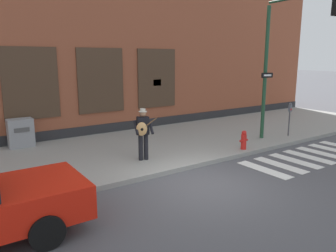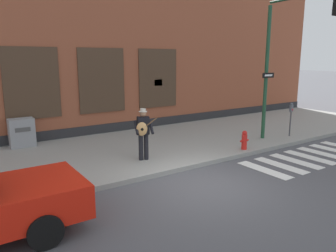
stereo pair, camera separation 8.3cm
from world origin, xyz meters
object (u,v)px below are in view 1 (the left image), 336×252
object	(u,v)px
busker	(143,131)
traffic_light	(291,44)
parking_meter	(290,114)
fire_hydrant	(244,140)
utility_box	(21,133)

from	to	relation	value
busker	traffic_light	world-z (taller)	traffic_light
traffic_light	parking_meter	distance (m)	3.23
busker	fire_hydrant	size ratio (longest dim) A/B	2.42
traffic_light	fire_hydrant	world-z (taller)	traffic_light
traffic_light	utility_box	xyz separation A→B (m)	(-8.47, 5.34, -3.24)
utility_box	fire_hydrant	size ratio (longest dim) A/B	1.53
fire_hydrant	parking_meter	bearing A→B (deg)	7.01
busker	parking_meter	xyz separation A→B (m)	(6.86, -0.55, -0.02)
utility_box	traffic_light	bearing A→B (deg)	-32.20
utility_box	fire_hydrant	distance (m)	8.28
traffic_light	utility_box	world-z (taller)	traffic_light
parking_meter	utility_box	size ratio (longest dim) A/B	1.34
traffic_light	parking_meter	size ratio (longest dim) A/B	3.81
busker	traffic_light	xyz separation A→B (m)	(5.52, -1.34, 2.81)
parking_meter	utility_box	xyz separation A→B (m)	(-9.82, 4.55, -0.41)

